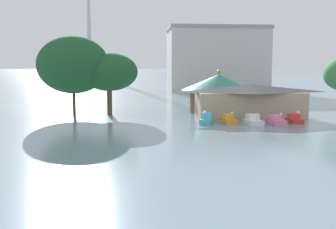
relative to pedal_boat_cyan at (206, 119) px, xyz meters
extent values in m
cube|color=#4CB7CC|center=(-0.02, -0.07, -0.22)|extent=(2.19, 3.09, 0.66)
cube|color=#5DCDE2|center=(0.09, 0.26, 0.47)|extent=(1.51, 1.56, 0.70)
cylinder|color=#4CB7CC|center=(-0.37, -1.13, 0.48)|extent=(0.14, 0.14, 0.74)
sphere|color=white|center=(-0.37, -1.13, 1.05)|extent=(0.40, 0.40, 0.40)
cube|color=orange|center=(2.89, -0.32, -0.23)|extent=(1.85, 2.80, 0.63)
cube|color=gold|center=(2.84, 0.00, 0.38)|extent=(1.40, 1.36, 0.59)
cylinder|color=orange|center=(3.06, -1.35, 0.45)|extent=(0.14, 0.14, 0.74)
sphere|color=white|center=(3.06, -1.35, 0.98)|extent=(0.31, 0.31, 0.31)
cube|color=white|center=(5.80, -1.60, -0.23)|extent=(1.93, 3.03, 0.64)
cube|color=white|center=(5.77, -1.24, 0.43)|extent=(1.54, 1.42, 0.68)
cylinder|color=white|center=(5.90, -2.75, 0.45)|extent=(0.14, 0.14, 0.71)
sphere|color=white|center=(5.90, -2.75, 0.97)|extent=(0.32, 0.32, 0.32)
cube|color=pink|center=(8.67, -1.94, -0.19)|extent=(1.89, 3.01, 0.71)
cube|color=pink|center=(8.62, -1.59, 0.42)|extent=(1.47, 1.43, 0.52)
cylinder|color=pink|center=(8.80, -3.07, 0.49)|extent=(0.14, 0.14, 0.66)
sphere|color=white|center=(8.80, -3.07, 0.97)|extent=(0.30, 0.30, 0.30)
cube|color=red|center=(11.67, -0.49, -0.25)|extent=(1.63, 2.63, 0.59)
cube|color=#E8423C|center=(11.67, -0.16, 0.36)|extent=(1.37, 1.19, 0.64)
cylinder|color=red|center=(11.65, -1.53, 0.40)|extent=(0.14, 0.14, 0.73)
sphere|color=white|center=(11.65, -1.53, 0.95)|extent=(0.37, 0.37, 0.37)
cube|color=tan|center=(7.33, 5.11, 1.30)|extent=(15.21, 5.22, 3.69)
pyramid|color=#4C4C51|center=(7.33, 5.11, 3.71)|extent=(16.43, 6.00, 1.14)
cylinder|color=brown|center=(4.51, 13.05, 1.24)|extent=(9.28, 9.28, 3.57)
cone|color=#387F6B|center=(4.51, 13.05, 4.30)|extent=(12.04, 12.04, 2.55)
sphere|color=#B7993D|center=(4.51, 13.05, 5.92)|extent=(0.70, 0.70, 0.70)
cylinder|color=brown|center=(-18.18, 10.67, 1.11)|extent=(0.48, 0.48, 3.31)
ellipsoid|color=#1E5128|center=(-18.18, 10.67, 7.06)|extent=(10.67, 10.67, 8.60)
cylinder|color=brown|center=(-12.88, 10.75, 1.28)|extent=(0.75, 0.75, 3.66)
ellipsoid|color=#1E5128|center=(-12.88, 10.75, 6.01)|extent=(8.65, 8.65, 5.78)
cube|color=beige|center=(16.26, 69.00, 8.42)|extent=(28.69, 15.36, 17.95)
cube|color=#999993|center=(16.26, 69.00, 17.90)|extent=(29.26, 15.66, 1.00)
camera|label=1|loc=(-9.86, -51.32, 6.89)|focal=43.39mm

